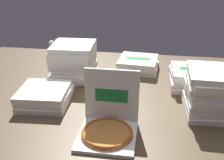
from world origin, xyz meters
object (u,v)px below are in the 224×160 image
at_px(pizza_stack_left_mid, 45,96).
at_px(water_bottle_6, 59,51).
at_px(water_bottle_2, 67,48).
at_px(water_bottle_5, 65,52).
at_px(pizza_stack_right_far, 74,61).
at_px(water_bottle_3, 71,51).
at_px(pizza_stack_right_mid, 213,92).
at_px(water_bottle_1, 58,49).
at_px(pizza_stack_left_near, 138,64).
at_px(water_bottle_0, 64,50).
at_px(water_bottle_4, 52,51).
at_px(pizza_stack_center_near, 192,78).
at_px(open_pizza_box, 108,123).

bearing_deg(pizza_stack_left_mid, water_bottle_6, 102.17).
distance_m(water_bottle_2, water_bottle_5, 0.17).
distance_m(pizza_stack_right_far, water_bottle_3, 0.52).
height_order(pizza_stack_right_mid, water_bottle_5, pizza_stack_right_mid).
relative_size(water_bottle_2, water_bottle_3, 1.00).
relative_size(pizza_stack_right_far, pizza_stack_left_mid, 1.02).
xyz_separation_m(pizza_stack_right_far, water_bottle_1, (-0.35, 0.54, -0.07)).
height_order(pizza_stack_left_near, water_bottle_6, water_bottle_6).
relative_size(water_bottle_0, water_bottle_6, 1.00).
bearing_deg(water_bottle_4, pizza_stack_right_far, -49.75).
xyz_separation_m(water_bottle_0, water_bottle_5, (0.03, -0.06, 0.00)).
bearing_deg(water_bottle_4, water_bottle_1, 62.25).
relative_size(pizza_stack_left_near, water_bottle_5, 1.96).
distance_m(water_bottle_3, water_bottle_4, 0.22).
relative_size(pizza_stack_left_mid, water_bottle_5, 1.89).
bearing_deg(water_bottle_0, water_bottle_4, -169.54).
bearing_deg(water_bottle_6, water_bottle_5, -13.98).
distance_m(pizza_stack_left_near, water_bottle_4, 1.01).
height_order(pizza_stack_center_near, water_bottle_4, water_bottle_4).
xyz_separation_m(open_pizza_box, water_bottle_5, (-0.71, 1.27, 0.03)).
height_order(water_bottle_2, water_bottle_3, same).
bearing_deg(pizza_stack_right_far, pizza_stack_left_mid, -100.78).
height_order(pizza_stack_right_mid, water_bottle_6, pizza_stack_right_mid).
bearing_deg(water_bottle_6, pizza_stack_left_mid, -77.83).
relative_size(pizza_stack_left_near, pizza_stack_right_mid, 1.00).
xyz_separation_m(pizza_stack_right_far, pizza_stack_left_mid, (-0.10, -0.53, -0.11)).
xyz_separation_m(water_bottle_2, water_bottle_3, (0.08, -0.10, 0.00)).
bearing_deg(open_pizza_box, water_bottle_4, 123.37).
bearing_deg(water_bottle_4, water_bottle_5, -13.93).
xyz_separation_m(pizza_stack_center_near, water_bottle_4, (-1.50, 0.49, 0.02)).
bearing_deg(water_bottle_1, water_bottle_2, 27.68).
distance_m(pizza_stack_left_mid, water_bottle_1, 1.09).
bearing_deg(water_bottle_6, pizza_stack_right_far, -54.99).
height_order(pizza_stack_right_mid, water_bottle_2, pizza_stack_right_mid).
bearing_deg(pizza_stack_left_near, water_bottle_4, 170.21).
relative_size(pizza_stack_center_near, water_bottle_3, 1.88).
bearing_deg(water_bottle_0, water_bottle_5, -68.34).
bearing_deg(pizza_stack_right_mid, water_bottle_6, 148.89).
xyz_separation_m(pizza_stack_left_near, water_bottle_2, (-0.86, 0.30, 0.04)).
distance_m(pizza_stack_right_far, pizza_stack_left_near, 0.68).
height_order(water_bottle_2, water_bottle_5, same).
height_order(open_pizza_box, water_bottle_0, open_pizza_box).
relative_size(pizza_stack_center_near, pizza_stack_left_mid, 0.99).
xyz_separation_m(water_bottle_0, water_bottle_4, (-0.13, -0.02, 0.00)).
distance_m(open_pizza_box, water_bottle_2, 1.61).
bearing_deg(pizza_stack_right_far, open_pizza_box, -60.90).
bearing_deg(pizza_stack_left_near, water_bottle_0, 167.18).
distance_m(pizza_stack_right_far, pizza_stack_right_mid, 1.29).
xyz_separation_m(open_pizza_box, water_bottle_3, (-0.65, 1.34, 0.03)).
relative_size(open_pizza_box, water_bottle_5, 1.86).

